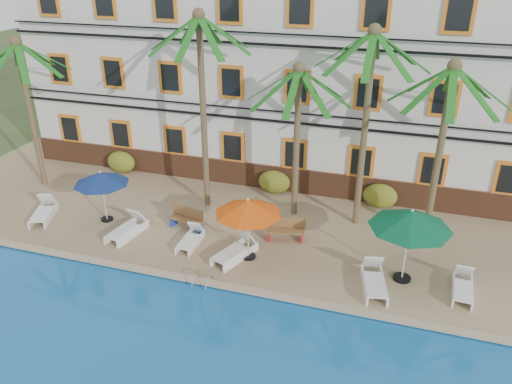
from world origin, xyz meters
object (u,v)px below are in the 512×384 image
(umbrella_blue, at_px, (101,178))
(lounger_f, at_px, (463,287))
(umbrella_red, at_px, (248,207))
(lounger_e, at_px, (374,280))
(palm_c, at_px, (297,119))
(bench_left, at_px, (187,218))
(umbrella_green, at_px, (411,220))
(palm_a, at_px, (26,93))
(lounger_a, at_px, (44,212))
(palm_e, at_px, (444,128))
(palm_b, at_px, (202,87))
(bench_right, at_px, (285,229))
(pool_ladder, at_px, (203,284))
(lounger_c, at_px, (190,239))
(palm_d, at_px, (367,103))
(lounger_b, at_px, (127,228))
(lounger_d, at_px, (235,250))

(umbrella_blue, height_order, lounger_f, umbrella_blue)
(umbrella_red, relative_size, lounger_e, 1.17)
(palm_c, distance_m, bench_left, 6.00)
(bench_left, bearing_deg, umbrella_green, -6.48)
(palm_a, bearing_deg, lounger_a, -52.03)
(palm_e, bearing_deg, palm_b, 179.44)
(palm_c, distance_m, umbrella_red, 4.48)
(lounger_e, height_order, bench_right, lounger_e)
(palm_c, bearing_deg, umbrella_red, -102.18)
(palm_c, height_order, lounger_a, palm_c)
(palm_e, height_order, pool_ladder, palm_e)
(umbrella_green, xyz_separation_m, lounger_f, (1.95, -0.23, -2.10))
(lounger_c, relative_size, bench_left, 1.06)
(umbrella_red, distance_m, umbrella_green, 5.56)
(palm_d, relative_size, lounger_b, 3.95)
(palm_b, distance_m, pool_ladder, 8.01)
(palm_b, relative_size, umbrella_green, 3.01)
(palm_d, xyz_separation_m, umbrella_blue, (-10.09, -2.94, -3.20))
(umbrella_green, xyz_separation_m, lounger_d, (-5.99, -0.46, -2.06))
(palm_b, distance_m, lounger_d, 6.78)
(lounger_c, distance_m, pool_ladder, 2.67)
(palm_d, distance_m, umbrella_green, 4.95)
(palm_a, xyz_separation_m, palm_d, (14.97, 0.73, 0.59))
(lounger_a, bearing_deg, lounger_d, -2.78)
(lounger_d, height_order, bench_left, lounger_d)
(umbrella_blue, distance_m, umbrella_green, 12.17)
(lounger_c, relative_size, pool_ladder, 2.22)
(umbrella_red, relative_size, lounger_c, 1.49)
(lounger_d, bearing_deg, bench_right, 51.60)
(palm_a, relative_size, umbrella_blue, 3.07)
(palm_c, relative_size, lounger_d, 3.11)
(palm_a, distance_m, lounger_c, 10.45)
(bench_right, bearing_deg, palm_e, 18.68)
(palm_d, height_order, lounger_d, palm_d)
(lounger_f, bearing_deg, lounger_c, 179.37)
(lounger_c, height_order, pool_ladder, lounger_c)
(lounger_d, bearing_deg, lounger_c, 170.20)
(umbrella_red, relative_size, lounger_f, 1.37)
(palm_d, bearing_deg, pool_ladder, -127.14)
(lounger_d, bearing_deg, palm_a, 163.48)
(lounger_b, bearing_deg, lounger_a, 177.41)
(palm_d, distance_m, lounger_d, 7.41)
(palm_a, distance_m, umbrella_green, 17.40)
(lounger_d, bearing_deg, umbrella_blue, 170.24)
(palm_a, bearing_deg, pool_ladder, -26.15)
(lounger_a, bearing_deg, umbrella_green, 0.11)
(palm_e, height_order, lounger_d, palm_e)
(palm_c, xyz_separation_m, bench_right, (0.16, -2.19, -3.79))
(palm_b, height_order, bench_right, palm_b)
(umbrella_green, bearing_deg, palm_b, 159.42)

